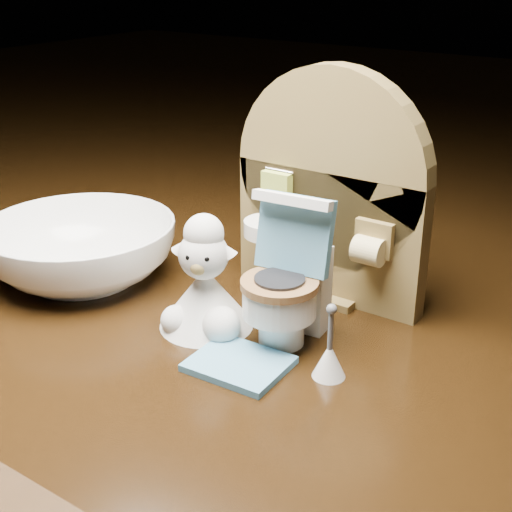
{
  "coord_description": "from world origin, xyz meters",
  "views": [
    {
      "loc": [
        0.2,
        -0.31,
        0.21
      ],
      "look_at": [
        -0.02,
        0.0,
        0.05
      ],
      "focal_mm": 50.0,
      "sensor_mm": 36.0,
      "label": 1
    }
  ],
  "objects": [
    {
      "name": "bath_mat",
      "position": [
        0.0,
        -0.04,
        0.0
      ],
      "size": [
        0.05,
        0.05,
        0.0
      ],
      "primitive_type": "cube",
      "rotation": [
        0.0,
        0.0,
        0.05
      ],
      "color": "#518FB3",
      "rests_on": "ground"
    },
    {
      "name": "toy_toilet",
      "position": [
        0.01,
        0.0,
        0.03
      ],
      "size": [
        0.05,
        0.06,
        0.09
      ],
      "rotation": [
        0.0,
        0.0,
        0.1
      ],
      "color": "white",
      "rests_on": "ground"
    },
    {
      "name": "ceramic_bowl",
      "position": [
        -0.15,
        -0.01,
        0.02
      ],
      "size": [
        0.14,
        0.14,
        0.04
      ],
      "primitive_type": "imported",
      "rotation": [
        0.0,
        0.0,
        0.08
      ],
      "color": "white",
      "rests_on": "ground"
    },
    {
      "name": "backdrop_panel",
      "position": [
        -0.0,
        0.06,
        0.07
      ],
      "size": [
        0.13,
        0.05,
        0.15
      ],
      "color": "brown",
      "rests_on": "ground"
    },
    {
      "name": "toilet_brush",
      "position": [
        0.05,
        -0.02,
        0.01
      ],
      "size": [
        0.02,
        0.02,
        0.04
      ],
      "color": "white",
      "rests_on": "ground"
    },
    {
      "name": "plush_lamb",
      "position": [
        -0.04,
        -0.02,
        0.03
      ],
      "size": [
        0.06,
        0.06,
        0.07
      ],
      "rotation": [
        0.0,
        0.0,
        0.4
      ],
      "color": "silver",
      "rests_on": "ground"
    }
  ]
}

